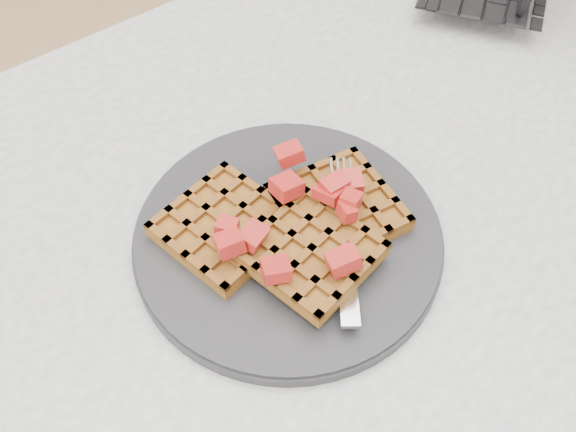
{
  "coord_description": "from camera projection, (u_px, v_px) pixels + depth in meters",
  "views": [
    {
      "loc": [
        -0.37,
        -0.27,
        1.24
      ],
      "look_at": [
        -0.16,
        0.01,
        0.79
      ],
      "focal_mm": 40.0,
      "sensor_mm": 36.0,
      "label": 1
    }
  ],
  "objects": [
    {
      "name": "table",
      "position": [
        398.0,
        234.0,
        0.75
      ],
      "size": [
        1.2,
        0.8,
        0.75
      ],
      "color": "silver",
      "rests_on": "ground"
    },
    {
      "name": "strawberry_pile",
      "position": [
        288.0,
        206.0,
        0.56
      ],
      "size": [
        0.15,
        0.15,
        0.02
      ],
      "primitive_type": null,
      "color": "#900301",
      "rests_on": "waffles"
    },
    {
      "name": "fork",
      "position": [
        343.0,
        233.0,
        0.58
      ],
      "size": [
        0.13,
        0.16,
        0.02
      ],
      "primitive_type": null,
      "rotation": [
        0.0,
        0.0,
        -0.65
      ],
      "color": "silver",
      "rests_on": "plate"
    },
    {
      "name": "plate",
      "position": [
        288.0,
        237.0,
        0.59
      ],
      "size": [
        0.29,
        0.29,
        0.02
      ],
      "primitive_type": "cylinder",
      "color": "black",
      "rests_on": "table"
    },
    {
      "name": "ground",
      "position": [
        353.0,
        424.0,
        1.25
      ],
      "size": [
        4.0,
        4.0,
        0.0
      ],
      "primitive_type": "plane",
      "color": "tan",
      "rests_on": "ground"
    },
    {
      "name": "waffles",
      "position": [
        291.0,
        227.0,
        0.58
      ],
      "size": [
        0.21,
        0.19,
        0.03
      ],
      "color": "#935B1F",
      "rests_on": "plate"
    }
  ]
}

